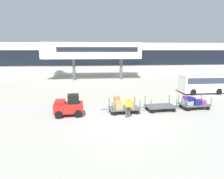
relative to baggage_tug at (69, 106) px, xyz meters
name	(u,v)px	position (x,y,z in m)	size (l,w,h in m)	color
ground_plane	(122,121)	(3.73, -1.46, -0.75)	(120.00, 120.00, 0.00)	#9E9B91
apron_lead_line	(78,99)	(0.37, 5.20, -0.75)	(21.40, 0.20, 0.01)	yellow
terminal_building	(101,59)	(3.73, 24.51, 2.34)	(62.71, 2.51, 6.17)	silver
jet_bridge	(87,51)	(1.12, 18.53, 3.91)	(16.15, 3.00, 6.01)	silver
baggage_tug	(69,106)	(0.00, 0.00, 0.00)	(2.18, 1.38, 1.58)	red
baggage_cart_lead	(123,106)	(4.07, 0.34, -0.18)	(3.05, 1.58, 1.25)	#4C4C4F
baggage_cart_middle	(160,106)	(7.13, 0.57, -0.41)	(3.05, 1.58, 1.10)	#4C4C4F
baggage_cart_tail	(193,102)	(10.04, 0.80, -0.22)	(3.05, 1.58, 1.11)	#4C4C4F
baggage_handler	(128,106)	(4.26, -0.89, 0.11)	(0.47, 0.48, 1.56)	#4C4C4C
shuttle_van	(202,82)	(14.03, 6.52, 0.48)	(4.82, 2.01, 2.10)	white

